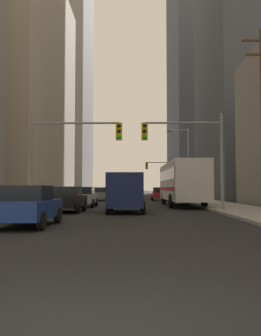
# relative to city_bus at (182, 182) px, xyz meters

# --- Properties ---
(sidewalk_left) EXTENTS (3.96, 160.00, 0.15)m
(sidewalk_left) POSITION_rel_city_bus_xyz_m (-11.42, 23.40, -1.85)
(sidewalk_left) COLOR #9E9E99
(sidewalk_left) RESTS_ON ground
(sidewalk_right) EXTENTS (3.96, 160.00, 0.15)m
(sidewalk_right) POSITION_rel_city_bus_xyz_m (2.89, 23.40, -1.85)
(sidewalk_right) COLOR #9E9E99
(sidewalk_right) RESTS_ON ground
(city_bus) EXTENTS (2.73, 11.55, 3.40)m
(city_bus) POSITION_rel_city_bus_xyz_m (0.00, 0.00, 0.00)
(city_bus) COLOR silver
(city_bus) RESTS_ON ground
(cargo_van_navy) EXTENTS (2.16, 5.24, 2.26)m
(cargo_van_navy) POSITION_rel_city_bus_xyz_m (-4.26, -7.91, -0.64)
(cargo_van_navy) COLOR #141E4C
(cargo_van_navy) RESTS_ON ground
(sedan_blue) EXTENTS (1.95, 4.21, 1.52)m
(sedan_blue) POSITION_rel_city_bus_xyz_m (-7.75, -16.19, -1.16)
(sedan_blue) COLOR navy
(sedan_blue) RESTS_ON ground
(sedan_black) EXTENTS (1.95, 4.26, 1.52)m
(sedan_black) POSITION_rel_city_bus_xyz_m (-7.83, -7.72, -1.16)
(sedan_black) COLOR black
(sedan_black) RESTS_ON ground
(sedan_silver) EXTENTS (1.95, 4.21, 1.52)m
(sedan_silver) POSITION_rel_city_bus_xyz_m (-7.70, -1.52, -1.16)
(sedan_silver) COLOR #B7BABF
(sedan_silver) RESTS_ON ground
(sedan_red) EXTENTS (1.95, 4.21, 1.52)m
(sedan_red) POSITION_rel_city_bus_xyz_m (-0.91, 13.41, -1.16)
(sedan_red) COLOR maroon
(sedan_red) RESTS_ON ground
(sedan_grey) EXTENTS (1.95, 4.20, 1.52)m
(sedan_grey) POSITION_rel_city_bus_xyz_m (-7.84, 13.46, -1.16)
(sedan_grey) COLOR slate
(sedan_grey) RESTS_ON ground
(traffic_signal_near_left) EXTENTS (5.59, 0.44, 6.00)m
(traffic_signal_near_left) POSITION_rel_city_bus_xyz_m (-7.58, -7.37, 2.20)
(traffic_signal_near_left) COLOR gray
(traffic_signal_near_left) RESTS_ON ground
(traffic_signal_near_right) EXTENTS (4.95, 0.44, 6.00)m
(traffic_signal_near_right) POSITION_rel_city_bus_xyz_m (-0.64, -7.37, 2.17)
(traffic_signal_near_right) COLOR gray
(traffic_signal_near_right) RESTS_ON ground
(traffic_signal_far_right) EXTENTS (3.74, 0.44, 6.00)m
(traffic_signal_far_right) POSITION_rel_city_bus_xyz_m (-0.08, 27.95, 2.11)
(traffic_signal_far_right) COLOR gray
(traffic_signal_far_right) RESTS_ON ground
(street_lamp_right) EXTENTS (2.22, 0.32, 7.50)m
(street_lamp_right) POSITION_rel_city_bus_xyz_m (1.27, 7.76, 2.59)
(street_lamp_right) COLOR gray
(street_lamp_right) RESTS_ON ground
(building_left_far_tower) EXTENTS (17.96, 20.61, 57.32)m
(building_left_far_tower) POSITION_rel_city_bus_xyz_m (-23.87, 59.44, 26.73)
(building_left_far_tower) COLOR gray
(building_left_far_tower) RESTS_ON ground
(building_right_far_highrise) EXTENTS (15.14, 29.47, 67.31)m
(building_right_far_highrise) POSITION_rel_city_bus_xyz_m (12.72, 60.03, 31.73)
(building_right_far_highrise) COLOR #4C515B
(building_right_far_highrise) RESTS_ON ground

